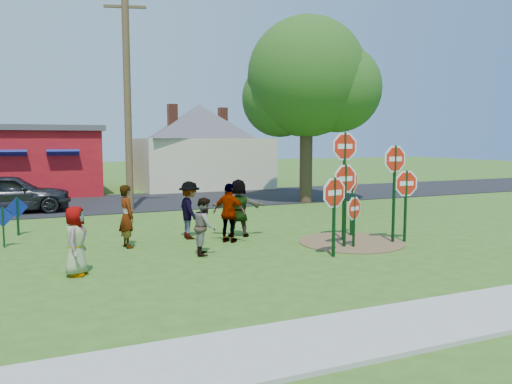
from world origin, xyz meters
The scene contains 24 objects.
ground centered at (0.00, 0.00, 0.00)m, with size 120.00×120.00×0.00m, color #375718.
sidewalk centered at (0.00, -7.20, 0.04)m, with size 22.00×1.80×0.08m, color #9E9E99.
road centered at (0.00, 11.50, 0.02)m, with size 120.00×7.50×0.04m, color black.
dirt_patch centered at (4.50, -1.00, 0.01)m, with size 3.20×3.20×0.03m, color brown.
red_building centered at (-5.50, 17.99, 1.97)m, with size 9.40×7.69×3.90m.
cream_house centered at (5.50, 18.00, 2.92)m, with size 9.40×9.40×6.50m.
stop_sign_a centered at (3.00, -2.38, 1.55)m, with size 1.08×0.28×2.28m.
stop_sign_b centered at (4.45, -0.63, 2.56)m, with size 1.17×0.08×3.50m.
stop_sign_c centered at (5.65, -1.52, 2.19)m, with size 1.11×0.10×3.10m.
stop_sign_d centered at (5.08, -0.14, 1.63)m, with size 0.92×0.55×2.32m.
stop_sign_e centered at (4.15, -1.64, 1.05)m, with size 0.85×0.38×1.61m.
stop_sign_f centered at (6.10, -1.52, 1.64)m, with size 1.08×0.11×2.34m.
stop_sign_g centered at (3.91, -1.51, 1.78)m, with size 1.12×0.21×2.57m.
blue_diamond_c centered at (-5.16, 2.40, 0.74)m, with size 0.60×0.06×1.20m.
blue_diamond_d centered at (-4.85, 4.27, 0.78)m, with size 0.65×0.32×1.27m.
person_a centered at (-3.43, -1.60, 0.81)m, with size 0.79×0.51×1.61m, color navy.
person_b centered at (-1.86, 0.99, 0.91)m, with size 0.67×0.44×1.83m, color #256651.
person_c centered at (-0.06, -0.74, 0.78)m, with size 0.76×0.59×1.56m, color #8F5D41.
person_d centered at (0.15, 1.53, 0.91)m, with size 1.18×0.68×1.82m, color #37373D.
person_e centered at (1.11, 0.49, 0.91)m, with size 1.06×0.44×1.81m, color #4D2C51.
person_f centered at (1.70, 1.25, 0.93)m, with size 1.73×0.55×1.87m, color #1D5725.
suv centered at (-5.36, 9.76, 0.87)m, with size 1.95×4.85×1.65m, color #323337.
utility_pole centered at (-0.54, 8.61, 5.22)m, with size 2.37×0.79×9.93m.
leafy_tree centered at (8.09, 8.05, 5.83)m, with size 6.37×5.81×9.06m.
Camera 1 is at (-4.08, -13.56, 3.12)m, focal length 35.00 mm.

